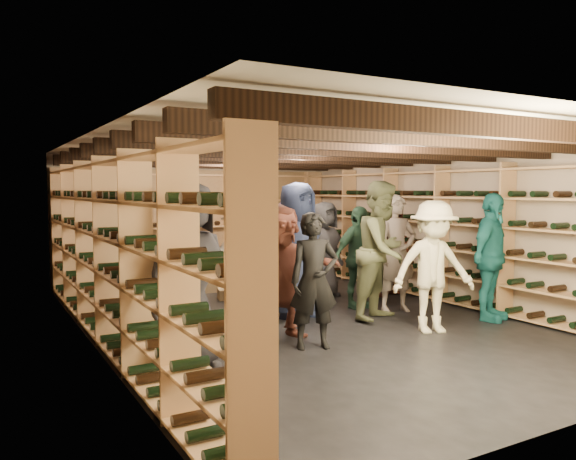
# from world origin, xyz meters

# --- Properties ---
(ground) EXTENTS (8.00, 8.00, 0.00)m
(ground) POSITION_xyz_m (0.00, 0.00, 0.00)
(ground) COLOR black
(ground) RESTS_ON ground
(walls) EXTENTS (5.52, 8.02, 2.40)m
(walls) POSITION_xyz_m (0.00, 0.00, 1.20)
(walls) COLOR tan
(walls) RESTS_ON ground
(ceiling) EXTENTS (5.50, 8.00, 0.01)m
(ceiling) POSITION_xyz_m (0.00, 0.00, 2.40)
(ceiling) COLOR beige
(ceiling) RESTS_ON walls
(ceiling_joists) EXTENTS (5.40, 7.12, 0.18)m
(ceiling_joists) POSITION_xyz_m (0.00, 0.00, 2.26)
(ceiling_joists) COLOR black
(ceiling_joists) RESTS_ON ground
(wine_rack_left) EXTENTS (0.32, 7.50, 2.15)m
(wine_rack_left) POSITION_xyz_m (-2.57, 0.00, 1.08)
(wine_rack_left) COLOR tan
(wine_rack_left) RESTS_ON ground
(wine_rack_right) EXTENTS (0.32, 7.50, 2.15)m
(wine_rack_right) POSITION_xyz_m (2.57, 0.00, 1.08)
(wine_rack_right) COLOR tan
(wine_rack_right) RESTS_ON ground
(wine_rack_back) EXTENTS (4.70, 0.30, 2.15)m
(wine_rack_back) POSITION_xyz_m (0.00, 3.83, 1.07)
(wine_rack_back) COLOR tan
(wine_rack_back) RESTS_ON ground
(crate_stack_left) EXTENTS (0.51, 0.35, 0.68)m
(crate_stack_left) POSITION_xyz_m (-0.40, 2.57, 0.34)
(crate_stack_left) COLOR tan
(crate_stack_left) RESTS_ON ground
(crate_stack_right) EXTENTS (0.54, 0.39, 0.34)m
(crate_stack_right) POSITION_xyz_m (1.08, 1.54, 0.17)
(crate_stack_right) COLOR tan
(crate_stack_right) RESTS_ON ground
(crate_loose) EXTENTS (0.57, 0.45, 0.17)m
(crate_loose) POSITION_xyz_m (-0.25, 1.75, 0.09)
(crate_loose) COLOR tan
(crate_loose) RESTS_ON ground
(person_0) EXTENTS (0.99, 0.73, 1.86)m
(person_0) POSITION_xyz_m (-2.08, -1.32, 0.93)
(person_0) COLOR black
(person_0) RESTS_ON ground
(person_1) EXTENTS (0.64, 0.51, 1.52)m
(person_1) POSITION_xyz_m (-0.62, -1.29, 0.76)
(person_1) COLOR black
(person_1) RESTS_ON ground
(person_2) EXTENTS (1.13, 1.02, 1.89)m
(person_2) POSITION_xyz_m (0.95, -0.55, 0.94)
(person_2) COLOR #5B613D
(person_2) RESTS_ON ground
(person_3) EXTENTS (1.19, 0.91, 1.64)m
(person_3) POSITION_xyz_m (1.03, -1.43, 0.82)
(person_3) COLOR beige
(person_3) RESTS_ON ground
(person_4) EXTENTS (1.10, 0.77, 1.73)m
(person_4) POSITION_xyz_m (2.18, -1.33, 0.87)
(person_4) COLOR #1E7879
(person_4) RESTS_ON ground
(person_5) EXTENTS (1.50, 0.51, 1.61)m
(person_5) POSITION_xyz_m (-0.74, -0.75, 0.80)
(person_5) COLOR brown
(person_5) RESTS_ON ground
(person_6) EXTENTS (1.07, 0.88, 1.87)m
(person_6) POSITION_xyz_m (-0.02, 0.11, 0.94)
(person_6) COLOR #1E2849
(person_6) RESTS_ON ground
(person_7) EXTENTS (0.68, 0.51, 1.70)m
(person_7) POSITION_xyz_m (1.43, -0.28, 0.85)
(person_7) COLOR gray
(person_7) RESTS_ON ground
(person_8) EXTENTS (0.99, 0.88, 1.69)m
(person_8) POSITION_xyz_m (2.18, 0.63, 0.84)
(person_8) COLOR #3F1C14
(person_8) RESTS_ON ground
(person_9) EXTENTS (1.02, 0.60, 1.54)m
(person_9) POSITION_xyz_m (-0.49, 0.97, 0.77)
(person_9) COLOR #A09891
(person_9) RESTS_ON ground
(person_10) EXTENTS (0.94, 0.49, 1.53)m
(person_10) POSITION_xyz_m (1.09, 0.20, 0.76)
(person_10) COLOR #244634
(person_10) RESTS_ON ground
(person_11) EXTENTS (1.62, 0.65, 1.71)m
(person_11) POSITION_xyz_m (0.60, 1.30, 0.85)
(person_11) COLOR #8B5C8F
(person_11) RESTS_ON ground
(person_12) EXTENTS (0.89, 0.73, 1.57)m
(person_12) POSITION_xyz_m (1.14, 1.18, 0.79)
(person_12) COLOR #343438
(person_12) RESTS_ON ground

